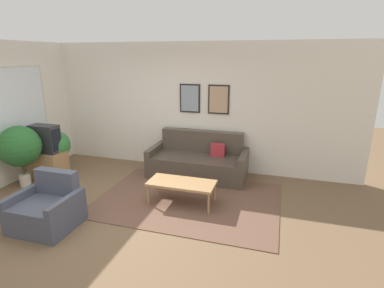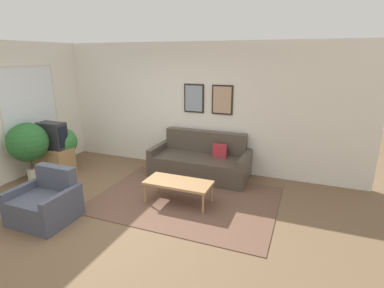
{
  "view_description": "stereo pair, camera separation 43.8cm",
  "coord_description": "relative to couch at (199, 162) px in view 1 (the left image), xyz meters",
  "views": [
    {
      "loc": [
        2.34,
        -3.59,
        2.42
      ],
      "look_at": [
        0.81,
        1.49,
        0.85
      ],
      "focal_mm": 28.0,
      "sensor_mm": 36.0,
      "label": 1
    },
    {
      "loc": [
        2.75,
        -3.44,
        2.42
      ],
      "look_at": [
        0.81,
        1.49,
        0.85
      ],
      "focal_mm": 28.0,
      "sensor_mm": 36.0,
      "label": 2
    }
  ],
  "objects": [
    {
      "name": "ground_plane",
      "position": [
        -0.78,
        -2.05,
        -0.31
      ],
      "size": [
        16.0,
        16.0,
        0.0
      ],
      "primitive_type": "plane",
      "color": "brown"
    },
    {
      "name": "armchair",
      "position": [
        -1.6,
        -2.5,
        -0.04
      ],
      "size": [
        0.86,
        0.76,
        0.78
      ],
      "rotation": [
        0.0,
        0.0,
        -0.39
      ],
      "color": "#474C5B",
      "rests_on": "ground_plane"
    },
    {
      "name": "couch",
      "position": [
        0.0,
        0.0,
        0.0
      ],
      "size": [
        1.99,
        0.9,
        0.9
      ],
      "color": "#4C4238",
      "rests_on": "ground_plane"
    },
    {
      "name": "wall_back",
      "position": [
        -0.77,
        0.46,
        1.05
      ],
      "size": [
        8.0,
        0.09,
        2.7
      ],
      "color": "white",
      "rests_on": "ground_plane"
    },
    {
      "name": "tv",
      "position": [
        -2.9,
        -1.0,
        0.52
      ],
      "size": [
        0.58,
        0.28,
        0.56
      ],
      "color": "#2D2D33",
      "rests_on": "tv_stand"
    },
    {
      "name": "area_rug",
      "position": [
        0.13,
        -1.13,
        -0.3
      ],
      "size": [
        3.08,
        2.19,
        0.01
      ],
      "color": "brown",
      "rests_on": "ground_plane"
    },
    {
      "name": "coffee_table",
      "position": [
        0.06,
        -1.28,
        0.05
      ],
      "size": [
        1.12,
        0.51,
        0.39
      ],
      "color": "#A87F51",
      "rests_on": "ground_plane"
    },
    {
      "name": "tv_stand",
      "position": [
        -2.9,
        -1.0,
        -0.03
      ],
      "size": [
        0.67,
        0.46,
        0.55
      ],
      "color": "#A87F51",
      "rests_on": "ground_plane"
    },
    {
      "name": "potted_plant_by_window",
      "position": [
        -2.85,
        -0.81,
        0.32
      ],
      "size": [
        0.61,
        0.61,
        0.95
      ],
      "color": "#935638",
      "rests_on": "ground_plane"
    },
    {
      "name": "potted_plant_tall",
      "position": [
        -3.06,
        -1.47,
        0.48
      ],
      "size": [
        0.76,
        0.76,
        1.18
      ],
      "color": "beige",
      "rests_on": "ground_plane"
    }
  ]
}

